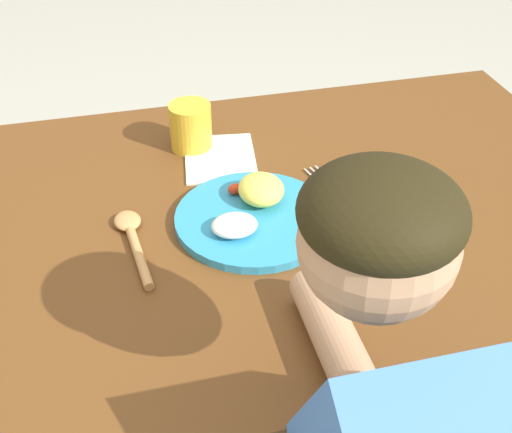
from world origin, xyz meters
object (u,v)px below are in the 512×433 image
spoon (133,237)px  fork (341,197)px  drinking_cup (191,127)px  plate (254,212)px

spoon → fork: bearing=-90.4°
drinking_cup → plate: bearing=-76.9°
fork → drinking_cup: (-0.21, 0.22, 0.04)m
drinking_cup → fork: bearing=-46.6°
plate → fork: plate is taller
spoon → drinking_cup: (0.13, 0.25, 0.03)m
spoon → drinking_cup: bearing=-33.2°
plate → spoon: (-0.19, -0.01, -0.01)m
plate → drinking_cup: size_ratio=2.91×
plate → spoon: bearing=-177.7°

